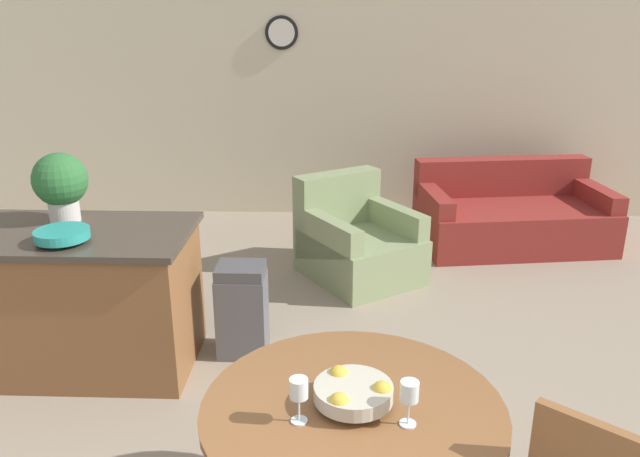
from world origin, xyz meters
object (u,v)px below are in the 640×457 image
Objects in this scene: armchair at (357,244)px; trash_bin at (242,310)px; wine_glass_right at (409,393)px; kitchen_island at (84,299)px; wine_glass_left at (299,391)px; teal_bowl at (62,235)px; dining_table at (352,443)px; potted_plant at (61,183)px; fruit_bowl at (353,392)px; couch at (511,217)px.

trash_bin is at bearing -154.31° from armchair.
wine_glass_right is 2.55m from kitchen_island.
wine_glass_left is at bearing -129.06° from armchair.
trash_bin is 0.52× the size of armchair.
teal_bowl reaches higher than wine_glass_left.
dining_table is 3.08m from armchair.
wine_glass_right is 2.75m from potted_plant.
wine_glass_right is at bearing -40.59° from kitchen_island.
teal_bowl is 2.58m from armchair.
potted_plant is (-1.64, 1.82, 0.28)m from wine_glass_left.
dining_table is 0.39m from wine_glass_left.
potted_plant is 0.70× the size of trash_bin.
dining_table is 6.54× the size of wine_glass_right.
wine_glass_left reaches higher than fruit_bowl.
kitchen_island is 0.75× the size of couch.
potted_plant reaches higher than wine_glass_right.
fruit_bowl reaches higher than dining_table.
couch reaches higher than trash_bin.
wine_glass_right is 3.24m from armchair.
teal_bowl reaches higher than couch.
kitchen_island is 2.37m from armchair.
teal_bowl is 0.49× the size of trash_bin.
kitchen_island is (-1.71, 1.53, -0.37)m from fruit_bowl.
kitchen_island is 1.02m from trash_bin.
wine_glass_left reaches higher than armchair.
armchair reaches higher than couch.
wine_glass_left reaches higher than dining_table.
wine_glass_left is at bearing -74.16° from trash_bin.
couch is (1.64, 3.93, -0.32)m from dining_table.
kitchen_island is at bearing 138.23° from fruit_bowl.
wine_glass_left is 0.13× the size of kitchen_island.
teal_bowl is 1.24m from trash_bin.
dining_table is 1.85× the size of trash_bin.
potted_plant reaches higher than armchair.
wine_glass_right is 2.38m from teal_bowl.
armchair is at bearing 88.48° from fruit_bowl.
kitchen_island is at bearing -152.29° from couch.
wine_glass_left is at bearing 179.51° from wine_glass_right.
dining_table is at bearing 27.92° from wine_glass_left.
dining_table is 3.86× the size of fruit_bowl.
trash_bin is at bearing 105.84° from wine_glass_left.
wine_glass_right is 2.12m from trash_bin.
trash_bin is 1.58m from armchair.
potted_plant is at bearing 125.64° from kitchen_island.
trash_bin is at bearing 21.07° from teal_bowl.
wine_glass_left is 0.28× the size of trash_bin.
kitchen_island is (-1.71, 1.53, -0.13)m from dining_table.
teal_bowl is at bearing 142.84° from wine_glass_right.
fruit_bowl is 0.25× the size of armchair.
kitchen_island is at bearing 132.71° from wine_glass_left.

